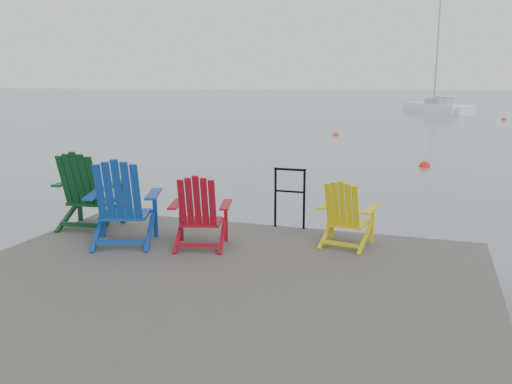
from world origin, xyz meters
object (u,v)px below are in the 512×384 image
(handrail, at_px, (290,192))
(sailboat_near, at_px, (436,109))
(chair_blue, at_px, (122,202))
(buoy_a, at_px, (425,167))
(chair_yellow, at_px, (346,213))
(buoy_d, at_px, (504,120))
(chair_red, at_px, (200,211))
(chair_green, at_px, (87,190))
(buoy_b, at_px, (336,135))

(handrail, xyz_separation_m, sailboat_near, (1.97, 44.02, -0.69))
(chair_blue, xyz_separation_m, buoy_a, (3.61, 11.82, -1.09))
(chair_blue, xyz_separation_m, chair_yellow, (2.81, 0.85, -0.14))
(chair_blue, bearing_deg, buoy_a, 52.85)
(chair_blue, distance_m, sailboat_near, 45.73)
(buoy_d, bearing_deg, sailboat_near, 117.37)
(chair_blue, height_order, chair_yellow, chair_blue)
(sailboat_near, bearing_deg, chair_red, -126.28)
(chair_blue, bearing_deg, handrail, 19.42)
(chair_green, xyz_separation_m, buoy_a, (4.57, 11.23, -1.08))
(chair_blue, relative_size, chair_red, 1.19)
(buoy_d, bearing_deg, buoy_a, -101.18)
(sailboat_near, xyz_separation_m, buoy_d, (4.66, -9.00, -0.36))
(chair_green, distance_m, chair_blue, 1.13)
(handrail, xyz_separation_m, chair_green, (-2.83, -0.95, 0.04))
(chair_blue, xyz_separation_m, buoy_b, (-0.94, 21.42, -1.09))
(buoy_d, bearing_deg, handrail, -100.72)
(chair_green, distance_m, buoy_b, 20.85)
(chair_green, xyz_separation_m, buoy_b, (0.02, 20.83, -1.08))
(buoy_a, bearing_deg, buoy_d, 78.82)
(handrail, relative_size, buoy_d, 2.49)
(chair_yellow, height_order, buoy_d, chair_yellow)
(chair_green, height_order, chair_red, chair_green)
(buoy_d, bearing_deg, chair_yellow, -99.05)
(handrail, height_order, chair_yellow, handrail)
(chair_red, distance_m, chair_yellow, 1.91)
(chair_yellow, distance_m, sailboat_near, 44.73)
(handrail, xyz_separation_m, chair_red, (-0.85, -1.34, -0.05))
(handrail, bearing_deg, chair_red, -122.39)
(chair_green, bearing_deg, handrail, 12.20)
(chair_red, xyz_separation_m, sailboat_near, (2.82, 45.36, -0.64))
(sailboat_near, bearing_deg, chair_blue, -127.53)
(chair_green, relative_size, buoy_a, 3.24)
(chair_red, height_order, buoy_b, chair_red)
(chair_red, xyz_separation_m, chair_yellow, (1.80, 0.65, -0.04))
(chair_red, bearing_deg, chair_blue, 175.82)
(handrail, xyz_separation_m, buoy_a, (1.74, 10.28, -1.04))
(handrail, relative_size, chair_yellow, 1.01)
(chair_blue, bearing_deg, chair_green, 128.09)
(handrail, bearing_deg, chair_blue, -140.42)
(chair_green, relative_size, buoy_b, 3.53)
(chair_green, xyz_separation_m, chair_blue, (0.96, -0.60, 0.01))
(buoy_a, bearing_deg, sailboat_near, 89.61)
(handrail, height_order, buoy_d, handrail)
(handrail, relative_size, buoy_a, 2.55)
(handrail, distance_m, chair_green, 2.99)
(sailboat_near, relative_size, buoy_b, 34.47)
(chair_red, distance_m, buoy_b, 21.33)
(handrail, relative_size, sailboat_near, 0.08)
(buoy_b, xyz_separation_m, buoy_d, (9.44, 15.14, 0.00))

